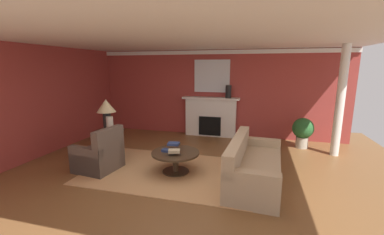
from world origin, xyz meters
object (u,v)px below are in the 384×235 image
object	(u,v)px
fireplace	(211,118)
side_table	(109,143)
table_lamp	(106,109)
coffee_table	(176,157)
vase_mantel_right	(228,92)
vase_on_side_table	(110,124)
potted_plant	(303,130)
sofa	(253,168)
mantel_mirror	(212,76)
armchair_near_window	(99,156)

from	to	relation	value
fireplace	side_table	bearing A→B (deg)	-126.96
table_lamp	coffee_table	bearing A→B (deg)	-10.95
table_lamp	vase_mantel_right	bearing A→B (deg)	45.61
coffee_table	table_lamp	size ratio (longest dim) A/B	1.33
vase_on_side_table	potted_plant	bearing A→B (deg)	26.30
sofa	vase_mantel_right	size ratio (longest dim) A/B	5.48
side_table	vase_on_side_table	world-z (taller)	vase_on_side_table
vase_mantel_right	fireplace	bearing A→B (deg)	174.84
side_table	vase_mantel_right	xyz separation A→B (m)	(2.54, 2.60, 1.05)
vase_on_side_table	side_table	bearing A→B (deg)	141.34
fireplace	table_lamp	distance (m)	3.37
mantel_mirror	fireplace	bearing A→B (deg)	-90.00
mantel_mirror	side_table	bearing A→B (deg)	-125.74
table_lamp	vase_on_side_table	xyz separation A→B (m)	(0.15, -0.12, -0.34)
sofa	armchair_near_window	distance (m)	3.21
mantel_mirror	table_lamp	distance (m)	3.48
fireplace	side_table	xyz separation A→B (m)	(-1.99, -2.65, -0.19)
fireplace	armchair_near_window	distance (m)	3.77
table_lamp	potted_plant	world-z (taller)	table_lamp
sofa	coffee_table	size ratio (longest dim) A/B	2.15
potted_plant	mantel_mirror	bearing A→B (deg)	166.13
side_table	vase_mantel_right	world-z (taller)	vase_mantel_right
sofa	armchair_near_window	bearing A→B (deg)	-175.38
armchair_near_window	table_lamp	bearing A→B (deg)	107.27
mantel_mirror	sofa	distance (m)	3.83
fireplace	armchair_near_window	size ratio (longest dim) A/B	1.89
fireplace	sofa	distance (m)	3.37
table_lamp	potted_plant	xyz separation A→B (m)	(4.66, 2.11, -0.73)
sofa	coffee_table	distance (m)	1.58
vase_mantel_right	armchair_near_window	bearing A→B (deg)	-125.62
mantel_mirror	armchair_near_window	bearing A→B (deg)	-117.50
fireplace	side_table	distance (m)	3.32
armchair_near_window	vase_on_side_table	distance (m)	0.79
vase_mantel_right	potted_plant	xyz separation A→B (m)	(2.12, -0.49, -0.96)
vase_on_side_table	vase_mantel_right	xyz separation A→B (m)	(2.39, 2.72, 0.57)
side_table	vase_mantel_right	size ratio (longest dim) A/B	1.78
sofa	vase_mantel_right	world-z (taller)	vase_mantel_right
sofa	table_lamp	bearing A→B (deg)	173.23
mantel_mirror	coffee_table	xyz separation A→B (m)	(-0.17, -3.12, -1.57)
sofa	side_table	world-z (taller)	sofa
coffee_table	potted_plant	distance (m)	3.76
table_lamp	vase_mantel_right	xyz separation A→B (m)	(2.54, 2.60, 0.23)
vase_on_side_table	sofa	bearing A→B (deg)	-4.99
fireplace	table_lamp	bearing A→B (deg)	-126.96
side_table	vase_on_side_table	size ratio (longest dim) A/B	1.89
mantel_mirror	vase_on_side_table	xyz separation A→B (m)	(-1.84, -2.89, -1.02)
coffee_table	side_table	size ratio (longest dim) A/B	1.43
sofa	table_lamp	distance (m)	3.55
coffee_table	table_lamp	xyz separation A→B (m)	(-1.82, 0.35, 0.89)
fireplace	potted_plant	bearing A→B (deg)	-11.41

